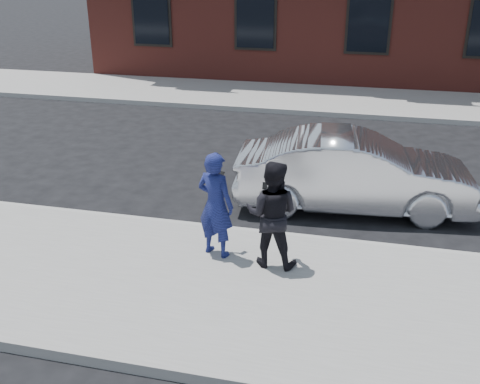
# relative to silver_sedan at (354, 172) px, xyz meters

# --- Properties ---
(ground) EXTENTS (100.00, 100.00, 0.00)m
(ground) POSITION_rel_silver_sedan_xyz_m (-0.26, -3.16, -0.71)
(ground) COLOR black
(ground) RESTS_ON ground
(near_sidewalk) EXTENTS (50.00, 3.50, 0.15)m
(near_sidewalk) POSITION_rel_silver_sedan_xyz_m (-0.26, -3.41, -0.63)
(near_sidewalk) COLOR gray
(near_sidewalk) RESTS_ON ground
(near_curb) EXTENTS (50.00, 0.10, 0.15)m
(near_curb) POSITION_rel_silver_sedan_xyz_m (-0.26, -1.61, -0.63)
(near_curb) COLOR #999691
(near_curb) RESTS_ON ground
(far_sidewalk) EXTENTS (50.00, 3.50, 0.15)m
(far_sidewalk) POSITION_rel_silver_sedan_xyz_m (-0.26, 8.09, -0.63)
(far_sidewalk) COLOR gray
(far_sidewalk) RESTS_ON ground
(far_curb) EXTENTS (50.00, 0.10, 0.15)m
(far_curb) POSITION_rel_silver_sedan_xyz_m (-0.26, 6.29, -0.63)
(far_curb) COLOR #999691
(far_curb) RESTS_ON ground
(silver_sedan) EXTENTS (4.43, 1.91, 1.42)m
(silver_sedan) POSITION_rel_silver_sedan_xyz_m (0.00, 0.00, 0.00)
(silver_sedan) COLOR silver
(silver_sedan) RESTS_ON ground
(man_hoodie) EXTENTS (0.69, 0.57, 1.63)m
(man_hoodie) POSITION_rel_silver_sedan_xyz_m (-1.91, -2.51, 0.26)
(man_hoodie) COLOR navy
(man_hoodie) RESTS_ON near_sidewalk
(man_peacoat) EXTENTS (0.79, 0.63, 1.60)m
(man_peacoat) POSITION_rel_silver_sedan_xyz_m (-1.05, -2.61, 0.24)
(man_peacoat) COLOR black
(man_peacoat) RESTS_ON near_sidewalk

